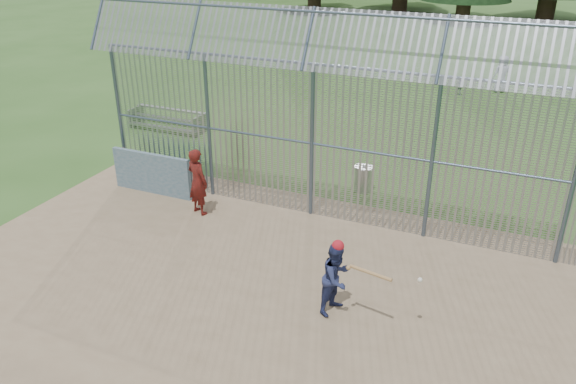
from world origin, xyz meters
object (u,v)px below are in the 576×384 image
at_px(trash_can, 363,178).
at_px(batter, 337,278).
at_px(onlooker, 198,182).
at_px(dugout_wall, 152,173).
at_px(bleacher, 167,119).

bearing_deg(trash_can, batter, -78.77).
bearing_deg(batter, trash_can, 28.57).
distance_m(onlooker, trash_can, 4.78).
relative_size(dugout_wall, bleacher, 0.83).
relative_size(batter, trash_can, 1.82).
bearing_deg(onlooker, batter, 171.02).
relative_size(dugout_wall, trash_can, 3.05).
relative_size(dugout_wall, onlooker, 1.38).
height_order(dugout_wall, batter, batter).
bearing_deg(onlooker, trash_can, -119.64).
bearing_deg(dugout_wall, batter, -25.03).
xyz_separation_m(dugout_wall, bleacher, (-2.85, 4.83, -0.21)).
bearing_deg(dugout_wall, onlooker, -16.09).
xyz_separation_m(onlooker, trash_can, (3.58, 3.12, -0.54)).
xyz_separation_m(batter, trash_can, (-1.12, 5.65, -0.39)).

